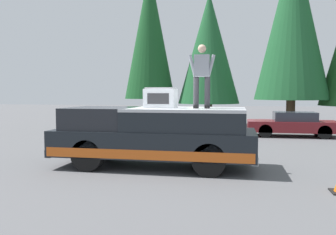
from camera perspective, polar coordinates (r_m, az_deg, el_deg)
The scene contains 8 objects.
ground_plane at distance 9.95m, azimuth -0.29°, elevation -7.91°, with size 90.00×90.00×0.00m, color #565659.
pickup_truck at distance 9.70m, azimuth -2.27°, elevation -3.00°, with size 2.01×5.54×1.65m.
compressor_unit at distance 9.58m, azimuth -1.21°, elevation 3.24°, with size 0.65×0.84×0.56m.
person_on_truck_bed at distance 9.39m, azimuth 5.54°, elevation 7.02°, with size 0.29×0.72×1.69m.
parked_car_maroon at distance 17.43m, azimuth 19.70°, elevation -1.04°, with size 1.64×4.10×1.16m.
conifer_left at distance 21.90m, azimuth 19.73°, elevation 14.83°, with size 4.21×4.21×10.84m.
conifer_center_left at distance 22.66m, azimuth 6.71°, elevation 11.16°, with size 3.88×3.88×8.37m.
conifer_center_right at distance 23.54m, azimuth -3.01°, elevation 13.58°, with size 3.30×3.30×10.26m.
Camera 1 is at (-9.54, -1.92, 2.07)m, focal length 37.29 mm.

